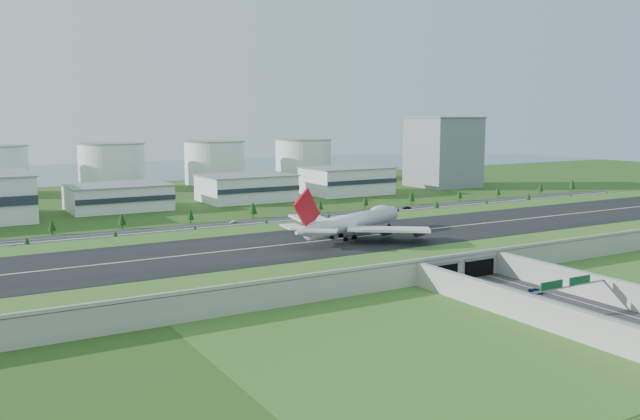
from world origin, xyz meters
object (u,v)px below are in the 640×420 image
car_6 (503,204)px  car_4 (15,247)px  office_tower (443,152)px  car_7 (233,222)px  car_2 (536,290)px  car_1 (615,333)px  car_0 (494,299)px  car_5 (407,208)px  boeing_747 (353,222)px

car_6 → car_4: bearing=76.6°
office_tower → car_7: 239.12m
car_2 → car_1: bearing=75.3°
car_6 → car_1: bearing=128.1°
car_0 → car_7: 182.58m
car_5 → car_6: (64.25, -16.69, 0.03)m
car_2 → car_7: size_ratio=1.13×
car_0 → car_1: (3.40, -40.43, 0.08)m
car_0 → car_5: (103.53, 179.20, 0.13)m
car_1 → car_2: same height
office_tower → car_5: (-106.89, -92.58, -26.58)m
car_7 → office_tower: bearing=87.4°
office_tower → car_0: size_ratio=14.03×
office_tower → car_7: office_tower is taller
car_1 → car_2: size_ratio=0.84×
office_tower → car_1: 375.55m
car_6 → office_tower: bearing=-34.2°
office_tower → boeing_747: bearing=-137.6°
car_5 → car_2: bearing=-10.5°
car_1 → car_4: 238.96m
car_4 → car_7: car_4 is taller
car_4 → car_7: size_ratio=1.03×
car_4 → car_2: bearing=-141.4°
car_1 → car_5: car_5 is taller
car_0 → car_5: bearing=71.4°
boeing_747 → car_4: boeing_747 is taller
boeing_747 → car_0: bearing=-111.5°
boeing_747 → car_4: (-117.17, 86.95, -13.50)m
boeing_747 → car_5: bearing=21.3°
car_0 → car_4: (-118.66, 165.00, 0.16)m
car_1 → car_4: bearing=100.5°
office_tower → car_5: office_tower is taller
car_0 → car_1: bearing=-73.8°
office_tower → car_7: bearing=-157.9°
car_1 → car_5: bearing=45.2°
boeing_747 → car_0: 79.25m
car_2 → car_5: car_5 is taller
car_0 → car_2: bearing=12.5°
office_tower → boeing_747: 287.42m
car_5 → car_6: 66.38m
office_tower → car_5: 143.89m
boeing_747 → car_6: 189.65m
car_1 → car_4: size_ratio=0.93×
office_tower → boeing_747: office_tower is taller
car_0 → car_2: car_2 is taller
office_tower → car_6: office_tower is taller
car_1 → car_5: 241.38m
car_1 → car_2: bearing=48.9°
car_6 → car_5: bearing=62.5°
car_4 → car_6: bearing=-91.8°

